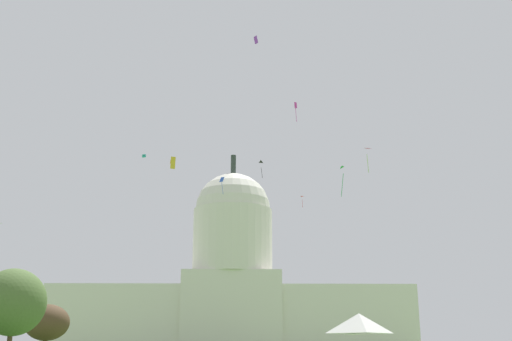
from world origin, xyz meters
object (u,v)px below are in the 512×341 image
Objects in this scene: kite_violet_high at (256,40)px; tree_west_near at (13,302)px; tree_west_far at (47,323)px; kite_blue_mid at (222,181)px; kite_orange_high at (171,162)px; capitol_building at (232,293)px; kite_green_mid at (344,171)px; kite_red_high at (304,198)px; kite_gold_mid at (173,163)px; kite_pink_high at (366,153)px; kite_turquoise_high at (144,156)px; event_tent at (360,340)px; kite_magenta_high at (296,108)px; kite_black_high at (263,166)px.

tree_west_near is at bearing -64.47° from kite_violet_high.
tree_west_near is at bearing -80.97° from tree_west_far.
kite_blue_mid is at bearing -8.18° from tree_west_far.
capitol_building is at bearing 53.84° from kite_orange_high.
kite_red_high is at bearing -2.81° from kite_green_mid.
tree_west_far is at bearing -173.44° from kite_gold_mid.
kite_gold_mid is at bearing -41.18° from tree_west_near.
kite_pink_high is 28.80m from kite_violet_high.
kite_turquoise_high is at bearing -108.23° from capitol_building.
event_tent is 4.45× the size of kite_gold_mid.
kite_turquoise_high is at bearing -144.41° from kite_blue_mid.
kite_violet_high reaches higher than tree_west_near.
kite_pink_high is 1.16× the size of kite_magenta_high.
kite_violet_high is at bearing -13.12° from kite_pink_high.
kite_violet_high reaches higher than kite_turquoise_high.
tree_west_far is 2.63× the size of kite_green_mid.
kite_turquoise_high is (-38.78, 69.38, 45.01)m from event_tent.
kite_magenta_high reaches higher than tree_west_far.
kite_black_high is at bearing 13.27° from kite_green_mid.
event_tent is 31.32m from kite_gold_mid.
kite_blue_mid is (-13.36, 18.02, -8.47)m from kite_magenta_high.
event_tent is 1.52× the size of kite_pink_high.
tree_west_far is at bearing -111.66° from capitol_building.
tree_west_far is 84.12m from kite_red_high.
kite_blue_mid is 0.86× the size of kite_green_mid.
capitol_building is at bearing -94.48° from kite_pink_high.
kite_magenta_high is (17.19, 33.35, 20.16)m from kite_gold_mid.
kite_pink_high is at bearing 72.44° from event_tent.
kite_violet_high is at bearing -11.44° from kite_magenta_high.
kite_blue_mid is at bearing 111.62° from event_tent.
tree_west_near is at bearing -61.47° from kite_turquoise_high.
kite_magenta_high is 56.81m from kite_turquoise_high.
kite_black_high reaches higher than kite_blue_mid.
kite_magenta_high is at bearing 100.11° from event_tent.
event_tent is 1.77× the size of kite_magenta_high.
kite_orange_high is at bearing -159.73° from kite_blue_mid.
kite_orange_high is at bearing -106.69° from capitol_building.
kite_turquoise_high is at bearing -134.28° from kite_orange_high.
kite_blue_mid is at bearing 24.29° from kite_green_mid.
kite_violet_high is at bearing -22.65° from kite_turquoise_high.
kite_blue_mid is at bearing -47.31° from kite_pink_high.
kite_gold_mid reaches higher than tree_west_far.
kite_turquoise_high is at bearing 29.27° from kite_green_mid.
event_tent is at bearing 105.23° from kite_magenta_high.
kite_orange_high is at bearing 101.31° from kite_turquoise_high.
kite_violet_high is at bearing -27.86° from tree_west_far.
kite_blue_mid is 1.14× the size of kite_red_high.
tree_west_far is at bearing 49.10° from kite_green_mid.
kite_magenta_high reaches higher than kite_black_high.
tree_west_far is 2.57× the size of kite_pink_high.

